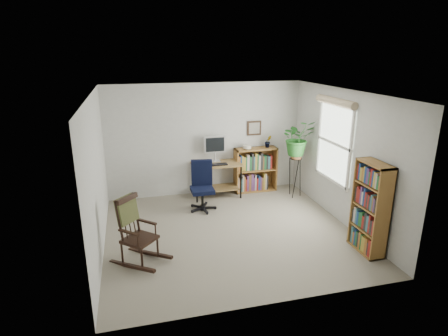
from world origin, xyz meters
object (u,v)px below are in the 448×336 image
object	(u,v)px
tall_bookshelf	(370,208)
office_chair	(202,186)
rocking_chair	(139,230)
desk	(217,180)
low_bookshelf	(255,170)

from	to	relation	value
tall_bookshelf	office_chair	bearing A→B (deg)	134.97
office_chair	rocking_chair	world-z (taller)	rocking_chair
desk	rocking_chair	distance (m)	2.87
office_chair	tall_bookshelf	distance (m)	3.11
office_chair	low_bookshelf	bearing A→B (deg)	38.77
desk	tall_bookshelf	xyz separation A→B (m)	(1.75, -2.84, 0.36)
low_bookshelf	office_chair	bearing A→B (deg)	-150.66
low_bookshelf	tall_bookshelf	distance (m)	3.08
low_bookshelf	rocking_chair	bearing A→B (deg)	-137.31
office_chair	rocking_chair	bearing A→B (deg)	-117.95
desk	low_bookshelf	bearing A→B (deg)	7.43
office_chair	rocking_chair	distance (m)	2.09
office_chair	low_bookshelf	xyz separation A→B (m)	(1.36, 0.76, -0.00)
office_chair	rocking_chair	size ratio (longest dim) A/B	0.96
low_bookshelf	tall_bookshelf	world-z (taller)	tall_bookshelf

